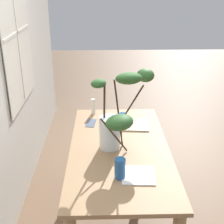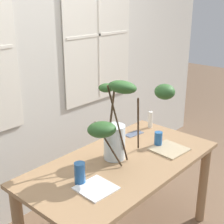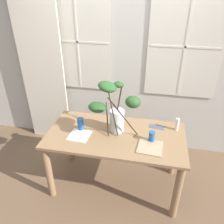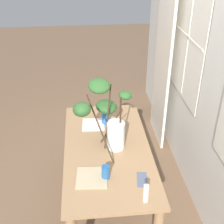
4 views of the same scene
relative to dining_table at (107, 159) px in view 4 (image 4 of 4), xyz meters
The scene contains 11 objects.
ground 0.62m from the dining_table, ahead, with size 14.00×14.00×0.00m, color brown.
back_wall_with_windows 1.20m from the dining_table, 90.00° to the left, with size 5.11×0.14×2.66m.
curtain_sheer_side 1.58m from the dining_table, 147.00° to the left, with size 0.65×0.03×2.46m, color silver.
dining_table is the anchor object (origin of this frame).
vase_with_branches 0.44m from the dining_table, 160.05° to the left, with size 0.63×0.53×0.67m.
drinking_glass_blue_left 0.46m from the dining_table, behind, with size 0.07×0.07×0.15m, color #235693.
drinking_glass_blue_right 0.45m from the dining_table, ahead, with size 0.07×0.07×0.12m, color #235693.
plate_square_left 0.43m from the dining_table, 164.51° to the right, with size 0.22×0.22×0.01m, color white.
plate_square_right 0.44m from the dining_table, 22.11° to the right, with size 0.25×0.25×0.01m, color tan.
napkin_folded 0.53m from the dining_table, 28.33° to the left, with size 0.17×0.08×0.00m, color #4C566B.
pillar_candle 0.74m from the dining_table, 18.58° to the left, with size 0.04×0.04×0.17m.
Camera 4 is at (2.23, -0.18, 2.48)m, focal length 49.05 mm.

